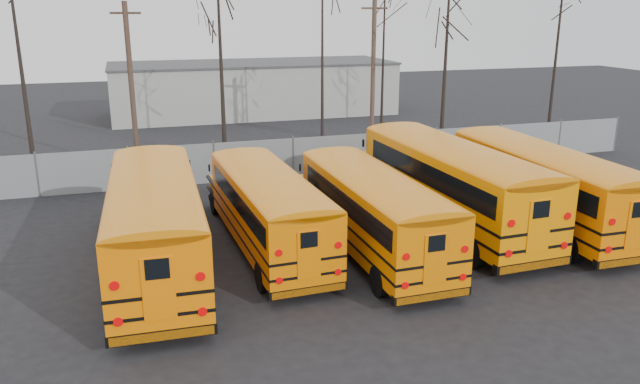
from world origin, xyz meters
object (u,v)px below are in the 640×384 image
object	(u,v)px
bus_b	(267,204)
bus_c	(371,205)
bus_e	(540,179)
bus_d	(449,177)
bus_a	(154,215)
utility_pole_right	(373,73)
utility_pole_left	(132,87)

from	to	relation	value
bus_b	bus_c	size ratio (longest dim) A/B	0.98
bus_b	bus_e	world-z (taller)	bus_e
bus_c	bus_d	distance (m)	4.21
bus_a	bus_b	xyz separation A→B (m)	(3.86, 0.86, -0.23)
utility_pole_right	bus_e	bearing A→B (deg)	-79.72
bus_a	bus_b	bearing A→B (deg)	14.46
bus_d	bus_e	world-z (taller)	bus_d
bus_c	utility_pole_right	size ratio (longest dim) A/B	1.20
bus_d	bus_e	xyz separation A→B (m)	(3.50, -0.88, -0.12)
bus_e	utility_pole_left	bearing A→B (deg)	138.94
utility_pole_left	utility_pole_right	xyz separation A→B (m)	(13.96, 2.00, 0.12)
bus_c	utility_pole_right	distance (m)	17.53
bus_a	bus_c	distance (m)	7.27
bus_e	bus_d	bearing A→B (deg)	166.66
utility_pole_left	bus_e	bearing A→B (deg)	-21.91
bus_b	bus_e	xyz separation A→B (m)	(10.77, -0.58, 0.18)
bus_b	bus_c	world-z (taller)	bus_c
bus_a	utility_pole_right	world-z (taller)	utility_pole_right
bus_d	utility_pole_right	bearing A→B (deg)	77.59
bus_b	utility_pole_right	bearing A→B (deg)	53.87
bus_c	bus_e	world-z (taller)	bus_e
bus_d	utility_pole_left	distance (m)	17.02
bus_b	bus_d	distance (m)	7.28
utility_pole_left	utility_pole_right	world-z (taller)	utility_pole_right
bus_a	bus_e	bearing A→B (deg)	3.05
bus_c	bus_d	world-z (taller)	bus_d
bus_c	bus_d	size ratio (longest dim) A/B	0.87
bus_b	bus_d	size ratio (longest dim) A/B	0.85
bus_e	utility_pole_right	bearing A→B (deg)	94.19
bus_a	utility_pole_left	bearing A→B (deg)	92.99
bus_c	utility_pole_left	world-z (taller)	utility_pole_left
bus_b	utility_pole_right	distance (m)	17.96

